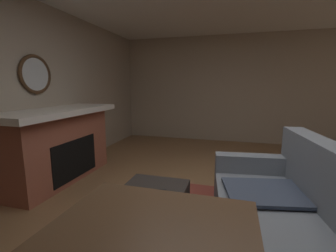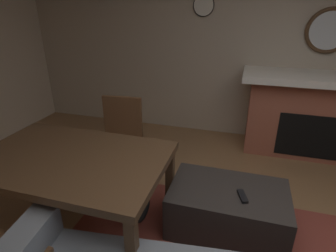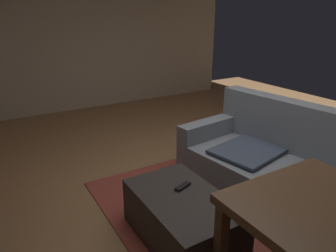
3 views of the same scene
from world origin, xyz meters
TOP-DOWN VIEW (x-y plane):
  - floor at (0.00, 0.00)m, footprint 9.15×9.15m
  - wall_left at (-3.81, 0.00)m, footprint 0.12×5.88m
  - area_rug at (0.39, -0.07)m, footprint 2.60×2.00m
  - fireplace at (-0.55, -2.36)m, footprint 1.92×0.76m
  - round_wall_mirror at (-0.55, -2.65)m, footprint 0.55×0.05m
  - couch at (0.48, 0.57)m, footprint 2.28×1.19m
  - ottoman_coffee_table at (0.39, -0.63)m, footprint 0.98×0.61m
  - tv_remote at (0.28, -0.55)m, footprint 0.10×0.17m

SIDE VIEW (x-z plane):
  - floor at x=0.00m, z-range 0.00..0.00m
  - area_rug at x=0.39m, z-range 0.00..0.01m
  - ottoman_coffee_table at x=0.39m, z-range 0.00..0.42m
  - couch at x=0.48m, z-range -0.15..0.79m
  - tv_remote at x=0.28m, z-range 0.42..0.44m
  - fireplace at x=-0.55m, z-range 0.01..1.07m
  - wall_left at x=-3.81m, z-range 0.00..2.59m
  - round_wall_mirror at x=-0.55m, z-range 1.27..1.82m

